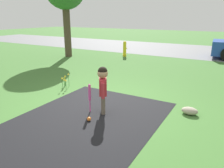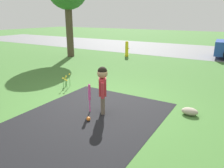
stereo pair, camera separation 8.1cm
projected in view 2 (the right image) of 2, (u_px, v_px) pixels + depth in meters
The scene contains 9 objects.
ground_plane at pixel (101, 105), 5.35m from camera, with size 60.00×60.00×0.00m, color #3D6B2D.
driveway_strip at pixel (17, 164), 3.21m from camera, with size 2.82×7.00×0.01m.
street_strip at pixel (191, 50), 13.75m from camera, with size 40.00×6.00×0.01m.
child at pixel (103, 83), 4.74m from camera, with size 0.29×0.37×1.06m.
baseball_bat at pixel (89, 94), 4.85m from camera, with size 0.06×0.06×0.66m.
sports_ball at pixel (88, 119), 4.53m from camera, with size 0.09×0.09×0.09m.
fire_hydrant at pixel (127, 49), 11.60m from camera, with size 0.24×0.21×0.82m.
flower_bed at pixel (66, 78), 6.60m from camera, with size 0.37×0.37×0.43m.
edging_rock at pixel (190, 111), 4.79m from camera, with size 0.35×0.25×0.16m.
Camera 2 is at (2.78, -4.11, 2.09)m, focal length 35.00 mm.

